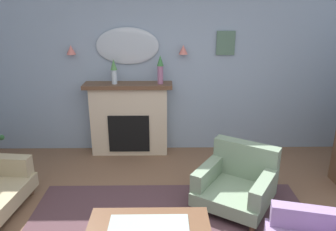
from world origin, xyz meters
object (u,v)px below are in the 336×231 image
Objects in this scene: wall_mirror at (127,46)px; framed_picture at (226,43)px; mantel_vase_centre at (114,70)px; wall_sconce_left at (71,50)px; mantel_vase_right at (160,69)px; fireplace at (129,120)px; armchair_beside_couch at (238,181)px; wall_sconce_right at (183,50)px.

wall_mirror reaches higher than framed_picture.
mantel_vase_centre is 0.72m from wall_sconce_left.
mantel_vase_centre is at bearing -10.46° from wall_sconce_left.
framed_picture is at bearing 10.20° from mantel_vase_right.
fireplace reaches higher than armchair_beside_couch.
fireplace is 3.12× the size of mantel_vase_right.
mantel_vase_centre is 2.42m from armchair_beside_couch.
mantel_vase_centre reaches higher than armchair_beside_couch.
mantel_vase_right is 0.46m from wall_sconce_right.
armchair_beside_couch is (0.58, -1.56, -1.35)m from wall_sconce_right.
armchair_beside_couch is at bearing -69.53° from wall_sconce_right.
fireplace is 0.82m from mantel_vase_centre.
wall_sconce_right reaches higher than armchair_beside_couch.
mantel_vase_centre is at bearing 138.55° from armchair_beside_couch.
fireplace is 3.78× the size of framed_picture.
wall_mirror is at bearing 176.63° from wall_sconce_right.
wall_sconce_left is at bearing 180.00° from wall_sconce_right.
wall_sconce_right is at bearing 0.00° from wall_sconce_left.
wall_mirror is at bearing 3.37° from wall_sconce_left.
wall_mirror is (-0.00, 0.14, 1.14)m from fireplace.
mantel_vase_right is at bearing -5.08° from wall_sconce_left.
mantel_vase_centre is 0.86× the size of mantel_vase_right.
fireplace is 0.96m from mantel_vase_right.
wall_sconce_right is at bearing 6.52° from mantel_vase_centre.
fireplace is 1.38m from wall_sconce_left.
wall_sconce_left is at bearing 174.92° from mantel_vase_right.
wall_sconce_right is 0.39× the size of framed_picture.
framed_picture reaches higher than mantel_vase_centre.
wall_mirror is 0.86× the size of armchair_beside_couch.
armchair_beside_couch is at bearing -92.36° from framed_picture.
wall_sconce_left is 1.70m from wall_sconce_right.
wall_mirror reaches higher than wall_sconce_left.
wall_sconce_right is at bearing 18.92° from mantel_vase_right.
mantel_vase_centre is at bearing 180.00° from mantel_vase_right.
mantel_vase_right is 3.11× the size of wall_sconce_left.
wall_sconce_left is at bearing -178.54° from framed_picture.
mantel_vase_right is 1.38m from wall_sconce_left.
armchair_beside_couch is at bearing -45.74° from fireplace.
mantel_vase_right is 3.11× the size of wall_sconce_right.
wall_sconce_left is 2.35m from framed_picture.
mantel_vase_right is at bearing 122.90° from armchair_beside_couch.
fireplace is 1.15m from wall_mirror.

